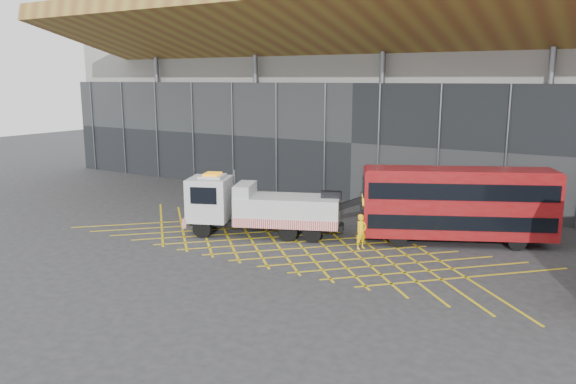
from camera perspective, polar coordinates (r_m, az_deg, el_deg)
The scene contains 6 objects.
ground_plane at distance 30.66m, azimuth -6.27°, elevation -4.29°, with size 120.00×120.00×0.00m, color #2A2A2D.
road_markings at distance 28.46m, azimuth 0.13°, elevation -5.45°, with size 24.76×7.16×0.01m.
construction_building at distance 44.70m, azimuth 10.50°, elevation 12.15°, with size 55.00×23.97×18.00m.
recovery_truck at distance 30.03m, azimuth -3.10°, elevation -1.51°, with size 9.39×5.28×3.37m.
bus_towed at distance 29.58m, azimuth 16.84°, elevation -1.02°, with size 9.47×6.15×3.87m.
worker at distance 27.96m, azimuth 7.45°, elevation -4.01°, with size 0.64×0.42×1.75m, color yellow.
Camera 1 is at (18.26, -23.20, 8.27)m, focal length 35.00 mm.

